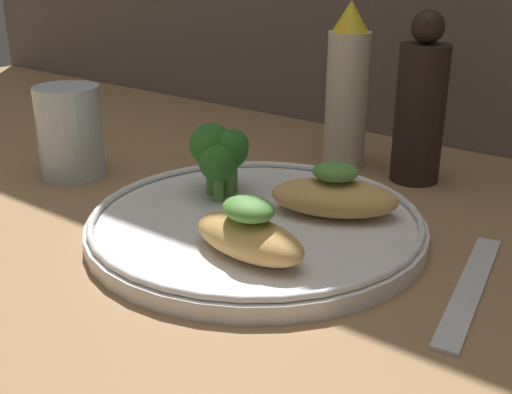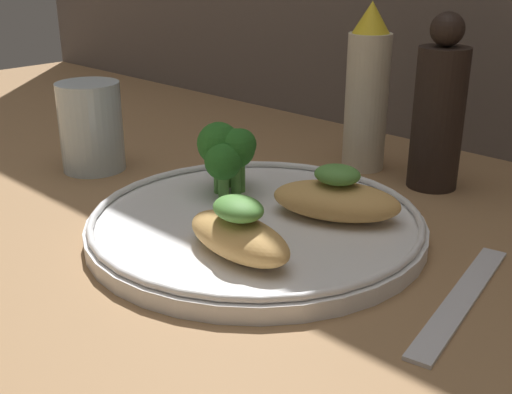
% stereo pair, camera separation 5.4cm
% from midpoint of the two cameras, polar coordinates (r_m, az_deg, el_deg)
% --- Properties ---
extents(ground_plane, '(1.80, 1.80, 0.01)m').
position_cam_midpoint_polar(ground_plane, '(0.55, -2.79, -3.82)').
color(ground_plane, '#936D47').
extents(plate, '(0.29, 0.29, 0.02)m').
position_cam_midpoint_polar(plate, '(0.55, -2.82, -2.41)').
color(plate, white).
rests_on(plate, ground_plane).
extents(grilled_meat_front, '(0.10, 0.06, 0.05)m').
position_cam_midpoint_polar(grilled_meat_front, '(0.47, -3.91, -3.35)').
color(grilled_meat_front, tan).
rests_on(grilled_meat_front, plate).
extents(grilled_meat_middle, '(0.12, 0.10, 0.05)m').
position_cam_midpoint_polar(grilled_meat_middle, '(0.55, 4.21, 0.11)').
color(grilled_meat_middle, tan).
rests_on(grilled_meat_middle, plate).
extents(broccoli_bunch, '(0.06, 0.06, 0.07)m').
position_cam_midpoint_polar(broccoli_bunch, '(0.59, -5.80, 3.93)').
color(broccoli_bunch, '#569942').
rests_on(broccoli_bunch, plate).
extents(sauce_bottle, '(0.05, 0.05, 0.18)m').
position_cam_midpoint_polar(sauce_bottle, '(0.71, 5.94, 9.49)').
color(sauce_bottle, beige).
rests_on(sauce_bottle, ground_plane).
extents(pepper_grinder, '(0.05, 0.05, 0.17)m').
position_cam_midpoint_polar(pepper_grinder, '(0.67, 12.18, 7.79)').
color(pepper_grinder, black).
rests_on(pepper_grinder, ground_plane).
extents(drinking_glass, '(0.07, 0.07, 0.10)m').
position_cam_midpoint_polar(drinking_glass, '(0.71, -18.06, 5.57)').
color(drinking_glass, silver).
rests_on(drinking_glass, ground_plane).
extents(fork, '(0.05, 0.18, 0.01)m').
position_cam_midpoint_polar(fork, '(0.48, 15.52, -7.68)').
color(fork, silver).
rests_on(fork, ground_plane).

